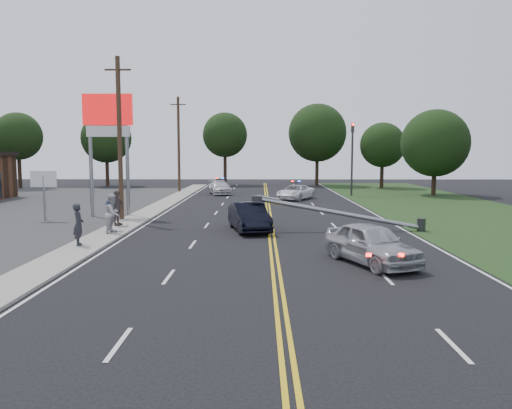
{
  "coord_description": "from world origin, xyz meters",
  "views": [
    {
      "loc": [
        -0.54,
        -18.65,
        4.25
      ],
      "look_at": [
        -0.79,
        5.58,
        1.7
      ],
      "focal_mm": 35.0,
      "sensor_mm": 36.0,
      "label": 1
    }
  ],
  "objects_px": {
    "pylon_sign": "(108,125)",
    "emergency_b": "(220,188)",
    "bystander_a": "(78,224)",
    "crashed_sedan": "(249,217)",
    "utility_pole_far": "(179,144)",
    "emergency_a": "(296,192)",
    "traffic_signal": "(352,153)",
    "utility_pole_mid": "(120,138)",
    "bystander_d": "(117,208)",
    "bystander_c": "(111,215)",
    "fallen_streetlight": "(349,214)",
    "waiting_sedan": "(371,244)",
    "small_sign": "(44,183)",
    "bystander_b": "(113,213)"
  },
  "relations": [
    {
      "from": "utility_pole_far",
      "to": "bystander_d",
      "type": "xyz_separation_m",
      "value": [
        0.51,
        -24.8,
        -3.96
      ]
    },
    {
      "from": "small_sign",
      "to": "bystander_b",
      "type": "bearing_deg",
      "value": -42.35
    },
    {
      "from": "crashed_sedan",
      "to": "bystander_b",
      "type": "relative_size",
      "value": 2.32
    },
    {
      "from": "pylon_sign",
      "to": "small_sign",
      "type": "bearing_deg",
      "value": -150.26
    },
    {
      "from": "pylon_sign",
      "to": "bystander_c",
      "type": "distance_m",
      "value": 8.48
    },
    {
      "from": "bystander_c",
      "to": "utility_pole_mid",
      "type": "bearing_deg",
      "value": 3.87
    },
    {
      "from": "utility_pole_mid",
      "to": "traffic_signal",
      "type": "bearing_deg",
      "value": 45.8
    },
    {
      "from": "small_sign",
      "to": "crashed_sedan",
      "type": "relative_size",
      "value": 0.67
    },
    {
      "from": "bystander_b",
      "to": "utility_pole_mid",
      "type": "bearing_deg",
      "value": 20.06
    },
    {
      "from": "emergency_b",
      "to": "small_sign",
      "type": "bearing_deg",
      "value": -128.45
    },
    {
      "from": "small_sign",
      "to": "bystander_a",
      "type": "relative_size",
      "value": 1.66
    },
    {
      "from": "emergency_a",
      "to": "utility_pole_mid",
      "type": "bearing_deg",
      "value": -101.47
    },
    {
      "from": "utility_pole_far",
      "to": "emergency_a",
      "type": "xyz_separation_m",
      "value": [
        11.78,
        -7.87,
        -4.43
      ]
    },
    {
      "from": "utility_pole_mid",
      "to": "pylon_sign",
      "type": "bearing_deg",
      "value": 123.02
    },
    {
      "from": "utility_pole_far",
      "to": "small_sign",
      "type": "bearing_deg",
      "value": -102.31
    },
    {
      "from": "traffic_signal",
      "to": "utility_pole_mid",
      "type": "distance_m",
      "value": 25.12
    },
    {
      "from": "bystander_a",
      "to": "fallen_streetlight",
      "type": "bearing_deg",
      "value": -85.22
    },
    {
      "from": "bystander_a",
      "to": "utility_pole_mid",
      "type": "bearing_deg",
      "value": -12.31
    },
    {
      "from": "bystander_a",
      "to": "crashed_sedan",
      "type": "bearing_deg",
      "value": -72.23
    },
    {
      "from": "pylon_sign",
      "to": "crashed_sedan",
      "type": "xyz_separation_m",
      "value": [
        9.31,
        -5.87,
        -5.23
      ]
    },
    {
      "from": "bystander_b",
      "to": "crashed_sedan",
      "type": "bearing_deg",
      "value": -69.24
    },
    {
      "from": "utility_pole_far",
      "to": "emergency_a",
      "type": "height_order",
      "value": "utility_pole_far"
    },
    {
      "from": "emergency_a",
      "to": "pylon_sign",
      "type": "bearing_deg",
      "value": -108.81
    },
    {
      "from": "traffic_signal",
      "to": "waiting_sedan",
      "type": "height_order",
      "value": "traffic_signal"
    },
    {
      "from": "traffic_signal",
      "to": "bystander_c",
      "type": "xyz_separation_m",
      "value": [
        -16.83,
        -22.5,
        -3.28
      ]
    },
    {
      "from": "crashed_sedan",
      "to": "emergency_b",
      "type": "height_order",
      "value": "crashed_sedan"
    },
    {
      "from": "emergency_a",
      "to": "emergency_b",
      "type": "xyz_separation_m",
      "value": [
        -7.29,
        5.55,
        0.02
      ]
    },
    {
      "from": "small_sign",
      "to": "pylon_sign",
      "type": "bearing_deg",
      "value": 29.74
    },
    {
      "from": "fallen_streetlight",
      "to": "utility_pole_far",
      "type": "bearing_deg",
      "value": 117.24
    },
    {
      "from": "pylon_sign",
      "to": "bystander_c",
      "type": "xyz_separation_m",
      "value": [
        1.97,
        -6.5,
        -5.07
      ]
    },
    {
      "from": "bystander_b",
      "to": "fallen_streetlight",
      "type": "bearing_deg",
      "value": -74.92
    },
    {
      "from": "emergency_a",
      "to": "bystander_d",
      "type": "height_order",
      "value": "bystander_d"
    },
    {
      "from": "traffic_signal",
      "to": "emergency_b",
      "type": "height_order",
      "value": "traffic_signal"
    },
    {
      "from": "waiting_sedan",
      "to": "bystander_d",
      "type": "height_order",
      "value": "bystander_d"
    },
    {
      "from": "waiting_sedan",
      "to": "bystander_b",
      "type": "height_order",
      "value": "bystander_b"
    },
    {
      "from": "emergency_b",
      "to": "bystander_b",
      "type": "relative_size",
      "value": 2.33
    },
    {
      "from": "emergency_a",
      "to": "crashed_sedan",
      "type": "bearing_deg",
      "value": -73.48
    },
    {
      "from": "traffic_signal",
      "to": "bystander_a",
      "type": "distance_m",
      "value": 31.89
    },
    {
      "from": "emergency_a",
      "to": "emergency_b",
      "type": "height_order",
      "value": "emergency_b"
    },
    {
      "from": "utility_pole_mid",
      "to": "emergency_b",
      "type": "distance_m",
      "value": 20.66
    },
    {
      "from": "fallen_streetlight",
      "to": "emergency_b",
      "type": "xyz_separation_m",
      "value": [
        -8.89,
        23.68,
        -0.24
      ]
    },
    {
      "from": "fallen_streetlight",
      "to": "bystander_a",
      "type": "bearing_deg",
      "value": -159.35
    },
    {
      "from": "utility_pole_far",
      "to": "bystander_c",
      "type": "relative_size",
      "value": 6.21
    },
    {
      "from": "waiting_sedan",
      "to": "utility_pole_far",
      "type": "bearing_deg",
      "value": 88.16
    },
    {
      "from": "traffic_signal",
      "to": "bystander_d",
      "type": "height_order",
      "value": "traffic_signal"
    },
    {
      "from": "pylon_sign",
      "to": "emergency_b",
      "type": "height_order",
      "value": "pylon_sign"
    },
    {
      "from": "small_sign",
      "to": "emergency_b",
      "type": "relative_size",
      "value": 0.67
    },
    {
      "from": "pylon_sign",
      "to": "fallen_streetlight",
      "type": "xyz_separation_m",
      "value": [
        14.69,
        -6.0,
        -5.08
      ]
    },
    {
      "from": "waiting_sedan",
      "to": "emergency_a",
      "type": "xyz_separation_m",
      "value": [
        -1.08,
        26.02,
        -0.13
      ]
    },
    {
      "from": "traffic_signal",
      "to": "utility_pole_mid",
      "type": "height_order",
      "value": "utility_pole_mid"
    }
  ]
}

